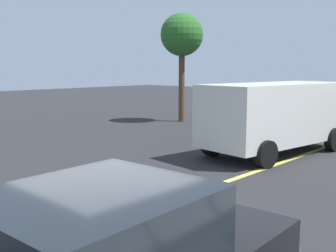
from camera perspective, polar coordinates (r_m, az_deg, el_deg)
ground_plane at (r=7.42m, az=-8.62°, el=-13.26°), size 80.00×80.00×0.00m
lane_marking_centre at (r=9.46m, az=5.92°, el=-8.41°), size 28.00×0.16×0.01m
white_van at (r=13.23m, az=14.59°, el=1.69°), size 5.41×2.79×2.20m
car_blue_approaching at (r=20.48m, az=16.04°, el=2.54°), size 4.19×2.56×1.61m
tree_left_verge at (r=20.56m, az=1.93°, el=12.29°), size 2.09×2.09×5.31m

